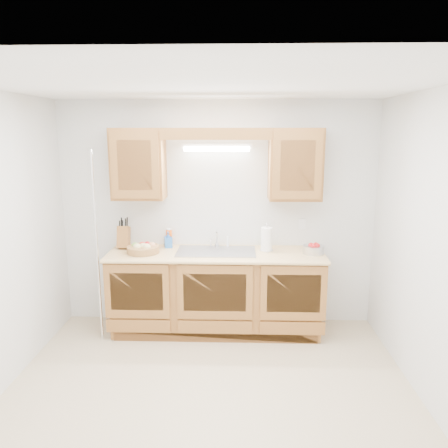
{
  "coord_description": "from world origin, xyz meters",
  "views": [
    {
      "loc": [
        0.23,
        -3.3,
        2.17
      ],
      "look_at": [
        0.1,
        0.85,
        1.28
      ],
      "focal_mm": 35.0,
      "sensor_mm": 36.0,
      "label": 1
    }
  ],
  "objects_px": {
    "fruit_basket": "(143,248)",
    "apple_bowl": "(314,249)",
    "paper_towel": "(266,239)",
    "knife_block": "(124,237)"
  },
  "relations": [
    {
      "from": "fruit_basket",
      "to": "apple_bowl",
      "type": "relative_size",
      "value": 1.71
    },
    {
      "from": "fruit_basket",
      "to": "apple_bowl",
      "type": "bearing_deg",
      "value": 0.67
    },
    {
      "from": "apple_bowl",
      "to": "knife_block",
      "type": "bearing_deg",
      "value": 175.24
    },
    {
      "from": "fruit_basket",
      "to": "apple_bowl",
      "type": "height_order",
      "value": "apple_bowl"
    },
    {
      "from": "knife_block",
      "to": "paper_towel",
      "type": "xyz_separation_m",
      "value": [
        1.57,
        -0.08,
        0.0
      ]
    },
    {
      "from": "paper_towel",
      "to": "apple_bowl",
      "type": "relative_size",
      "value": 1.19
    },
    {
      "from": "paper_towel",
      "to": "apple_bowl",
      "type": "xyz_separation_m",
      "value": [
        0.49,
        -0.09,
        -0.08
      ]
    },
    {
      "from": "fruit_basket",
      "to": "paper_towel",
      "type": "xyz_separation_m",
      "value": [
        1.31,
        0.11,
        0.08
      ]
    },
    {
      "from": "fruit_basket",
      "to": "apple_bowl",
      "type": "xyz_separation_m",
      "value": [
        1.8,
        0.02,
        0.0
      ]
    },
    {
      "from": "paper_towel",
      "to": "apple_bowl",
      "type": "height_order",
      "value": "paper_towel"
    }
  ]
}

